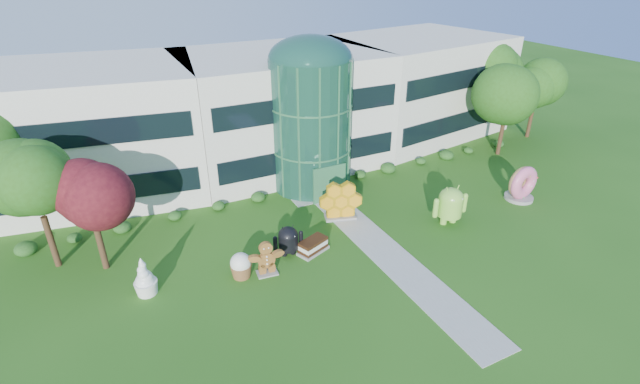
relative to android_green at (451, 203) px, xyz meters
name	(u,v)px	position (x,y,z in m)	size (l,w,h in m)	color
ground	(399,265)	(-5.79, -2.52, -1.53)	(140.00, 140.00, 0.00)	#215114
building	(280,108)	(-5.79, 15.48, 3.12)	(46.00, 15.00, 9.30)	beige
atrium	(311,126)	(-5.79, 9.48, 3.37)	(6.00, 6.00, 9.80)	#194738
walkway	(381,247)	(-5.79, -0.52, -1.51)	(2.40, 20.00, 0.04)	#9E9E93
tree_red	(95,224)	(-21.29, 4.98, 1.47)	(4.00, 4.00, 6.00)	#3F0C14
trees_backdrop	(305,130)	(-5.79, 10.48, 2.67)	(52.00, 8.00, 8.40)	#264F13
android_green	(451,203)	(0.00, 0.00, 0.00)	(2.70, 1.80, 3.06)	#81C63F
android_black	(288,239)	(-11.21, 1.42, -0.41)	(1.96, 1.32, 2.23)	black
donut	(522,183)	(7.02, 0.31, -0.18)	(2.59, 1.24, 2.70)	#D6517C
gingerbread	(266,258)	(-13.07, 0.22, -0.45)	(2.34, 0.90, 2.16)	brown
ice_cream_sandwich	(313,246)	(-9.76, 0.98, -1.09)	(1.98, 0.99, 0.88)	black
honeycomb	(341,202)	(-6.27, 3.86, -0.30)	(3.14, 1.12, 2.46)	orange
froyo	(144,276)	(-19.48, 1.50, -0.39)	(1.32, 1.32, 2.27)	white
cupcake	(241,265)	(-14.45, 0.63, -0.77)	(1.27, 1.27, 1.53)	white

